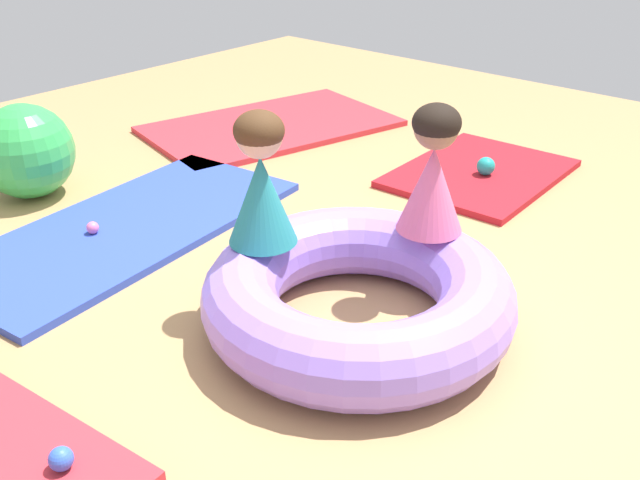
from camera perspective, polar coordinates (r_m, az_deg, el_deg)
ground_plane at (r=3.02m, az=1.04°, el=-6.25°), size 8.00×8.00×0.00m
gym_mat_center_rear at (r=3.84m, az=-15.08°, el=0.95°), size 1.95×1.06×0.04m
gym_mat_far_left at (r=4.49m, az=12.58°, el=5.19°), size 1.14×0.87×0.04m
gym_mat_far_right at (r=5.23m, az=-3.91°, el=9.01°), size 1.90×1.40×0.04m
inflatable_cushion at (r=2.88m, az=3.01°, el=-4.39°), size 1.25×1.25×0.31m
child_in_pink at (r=2.98m, az=8.97°, el=5.48°), size 0.35×0.35×0.55m
child_in_teal at (r=2.85m, az=-4.72°, el=4.76°), size 0.39×0.39×0.55m
play_ball_blue at (r=2.41m, az=-19.89°, el=-16.03°), size 0.08×0.08×0.08m
play_ball_pink at (r=3.77m, az=-17.62°, el=0.94°), size 0.06×0.06×0.06m
play_ball_teal at (r=4.40m, az=13.04°, el=5.74°), size 0.11×0.11×0.11m
exercise_ball_large at (r=4.36m, az=-22.33°, el=6.54°), size 0.53×0.53×0.53m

